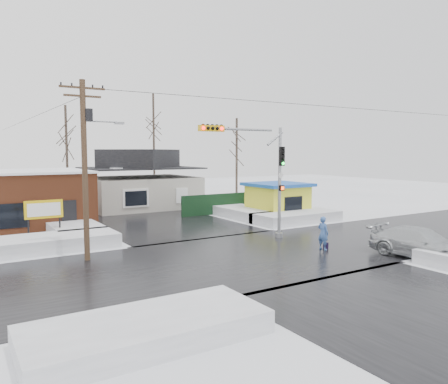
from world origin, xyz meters
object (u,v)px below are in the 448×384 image
kiosk (278,200)px  car (421,244)px  utility_pole (86,159)px  pedestrian (323,233)px  marquee_sign (44,211)px  traffic_signal (260,167)px

kiosk → car: bearing=-100.3°
utility_pole → pedestrian: utility_pole is taller
marquee_sign → car: size_ratio=0.48×
kiosk → traffic_signal: bearing=-135.2°
utility_pole → kiosk: (17.43, 6.49, -3.65)m
utility_pole → kiosk: 18.95m
traffic_signal → marquee_sign: size_ratio=2.75×
kiosk → car: size_ratio=0.87×
utility_pole → marquee_sign: 6.87m
utility_pole → pedestrian: bearing=-21.4°
utility_pole → car: utility_pole is taller
marquee_sign → traffic_signal: bearing=-29.7°
kiosk → pedestrian: (-5.70, -11.10, -0.52)m
utility_pole → car: 17.59m
utility_pole → kiosk: utility_pole is taller
utility_pole → car: (14.69, -8.64, -4.35)m
kiosk → car: (-2.74, -15.13, -0.70)m
marquee_sign → kiosk: (18.50, 0.50, -0.46)m
car → kiosk: bearing=70.3°
kiosk → car: kiosk is taller
pedestrian → marquee_sign: bearing=42.7°
traffic_signal → pedestrian: traffic_signal is taller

